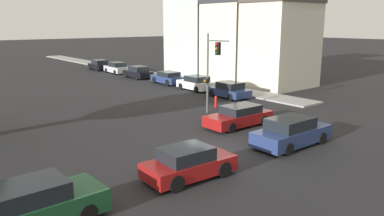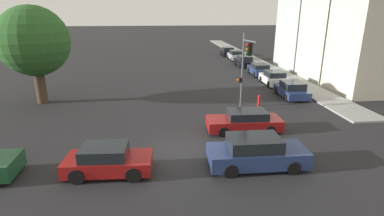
# 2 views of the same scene
# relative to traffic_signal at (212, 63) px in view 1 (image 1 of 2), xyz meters

# --- Properties ---
(ground_plane) EXTENTS (300.00, 300.00, 0.00)m
(ground_plane) POSITION_rel_traffic_signal_xyz_m (-5.06, -5.99, -3.75)
(ground_plane) COLOR black
(sidewalk_strip) EXTENTS (2.84, 60.00, 0.14)m
(sidewalk_strip) POSITION_rel_traffic_signal_xyz_m (8.33, 26.76, -3.68)
(sidewalk_strip) COLOR gray
(sidewalk_strip) RESTS_ON ground_plane
(rowhouse_backdrop) EXTENTS (7.40, 18.79, 12.76)m
(rowhouse_backdrop) POSITION_rel_traffic_signal_xyz_m (13.51, 11.78, 1.80)
(rowhouse_backdrop) COLOR beige
(rowhouse_backdrop) RESTS_ON ground_plane
(traffic_signal) EXTENTS (0.83, 1.89, 5.85)m
(traffic_signal) POSITION_rel_traffic_signal_xyz_m (0.00, 0.00, 0.00)
(traffic_signal) COLOR #515456
(traffic_signal) RESTS_ON ground_plane
(crossing_car_0) EXTENTS (4.72, 2.02, 1.36)m
(crossing_car_0) POSITION_rel_traffic_signal_xyz_m (-0.87, -3.64, -3.10)
(crossing_car_0) COLOR maroon
(crossing_car_0) RESTS_ON ground_plane
(crossing_car_1) EXTENTS (4.81, 2.10, 1.58)m
(crossing_car_1) POSITION_rel_traffic_signal_xyz_m (-1.57, -8.22, -3.01)
(crossing_car_1) COLOR navy
(crossing_car_1) RESTS_ON ground_plane
(crossing_car_2) EXTENTS (4.11, 2.08, 1.41)m
(crossing_car_2) POSITION_rel_traffic_signal_xyz_m (-8.70, -8.12, -3.08)
(crossing_car_2) COLOR maroon
(crossing_car_2) RESTS_ON ground_plane
(crossing_car_3) EXTENTS (4.51, 2.10, 1.56)m
(crossing_car_3) POSITION_rel_traffic_signal_xyz_m (-15.08, -8.00, -3.02)
(crossing_car_3) COLOR #194728
(crossing_car_3) RESTS_ON ground_plane
(parked_car_0) EXTENTS (2.16, 4.04, 1.41)m
(parked_car_0) POSITION_rel_traffic_signal_xyz_m (5.48, 3.65, -3.09)
(parked_car_0) COLOR navy
(parked_car_0) RESTS_ON ground_plane
(parked_car_1) EXTENTS (2.10, 4.08, 1.43)m
(parked_car_1) POSITION_rel_traffic_signal_xyz_m (5.67, 8.51, -3.08)
(parked_car_1) COLOR silver
(parked_car_1) RESTS_ON ground_plane
(parked_car_2) EXTENTS (2.13, 4.27, 1.36)m
(parked_car_2) POSITION_rel_traffic_signal_xyz_m (5.75, 13.45, -3.09)
(parked_car_2) COLOR navy
(parked_car_2) RESTS_ON ground_plane
(parked_car_3) EXTENTS (2.04, 4.19, 1.47)m
(parked_car_3) POSITION_rel_traffic_signal_xyz_m (5.55, 19.43, -3.06)
(parked_car_3) COLOR black
(parked_car_3) RESTS_ON ground_plane
(parked_car_4) EXTENTS (2.07, 4.32, 1.48)m
(parked_car_4) POSITION_rel_traffic_signal_xyz_m (5.75, 25.20, -3.05)
(parked_car_4) COLOR #B7B7BC
(parked_car_4) RESTS_ON ground_plane
(parked_car_5) EXTENTS (2.10, 3.98, 1.45)m
(parked_car_5) POSITION_rel_traffic_signal_xyz_m (5.56, 29.98, -3.06)
(parked_car_5) COLOR black
(parked_car_5) RESTS_ON ground_plane
(fire_hydrant) EXTENTS (0.22, 0.22, 0.92)m
(fire_hydrant) POSITION_rel_traffic_signal_xyz_m (1.73, 1.36, -3.26)
(fire_hydrant) COLOR red
(fire_hydrant) RESTS_ON ground_plane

